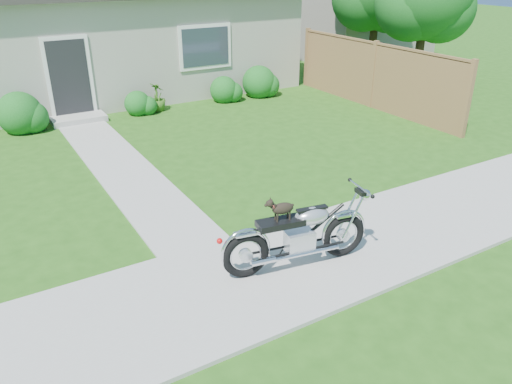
{
  "coord_description": "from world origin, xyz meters",
  "views": [
    {
      "loc": [
        -4.03,
        -4.96,
        4.02
      ],
      "look_at": [
        -0.48,
        1.0,
        0.75
      ],
      "focal_mm": 35.0,
      "sensor_mm": 36.0,
      "label": 1
    }
  ],
  "objects_px": {
    "house": "(92,22)",
    "potted_plant_right": "(157,97)",
    "fence": "(373,75)",
    "motorcycle_with_dog": "(300,234)"
  },
  "relations": [
    {
      "from": "potted_plant_right",
      "to": "house",
      "type": "bearing_deg",
      "value": 101.97
    },
    {
      "from": "house",
      "to": "fence",
      "type": "height_order",
      "value": "house"
    },
    {
      "from": "house",
      "to": "motorcycle_with_dog",
      "type": "relative_size",
      "value": 5.7
    },
    {
      "from": "house",
      "to": "potted_plant_right",
      "type": "bearing_deg",
      "value": -78.03
    },
    {
      "from": "house",
      "to": "motorcycle_with_dog",
      "type": "distance_m",
      "value": 12.22
    },
    {
      "from": "motorcycle_with_dog",
      "to": "potted_plant_right",
      "type": "bearing_deg",
      "value": 92.19
    },
    {
      "from": "fence",
      "to": "potted_plant_right",
      "type": "distance_m",
      "value": 6.26
    },
    {
      "from": "fence",
      "to": "motorcycle_with_dog",
      "type": "distance_m",
      "value": 8.94
    },
    {
      "from": "potted_plant_right",
      "to": "motorcycle_with_dog",
      "type": "bearing_deg",
      "value": -97.65
    },
    {
      "from": "fence",
      "to": "potted_plant_right",
      "type": "xyz_separation_m",
      "value": [
        -5.57,
        2.8,
        -0.53
      ]
    }
  ]
}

